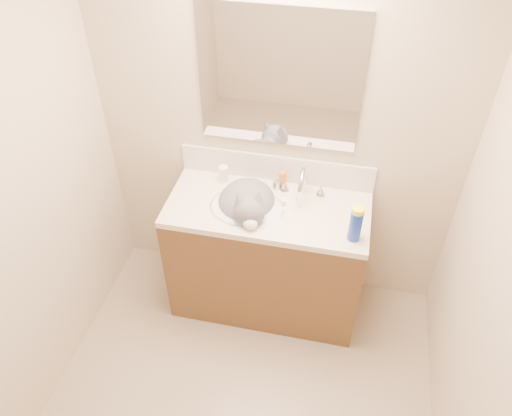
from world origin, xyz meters
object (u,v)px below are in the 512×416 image
at_px(pill_bottle, 224,174).
at_px(faucet, 302,185).
at_px(vanity_cabinet, 267,259).
at_px(silver_jar, 277,185).
at_px(amber_bottle, 282,179).
at_px(basin, 247,216).
at_px(cat, 248,205).
at_px(spray_can, 355,226).

bearing_deg(pill_bottle, faucet, -5.52).
bearing_deg(pill_bottle, vanity_cabinet, -30.34).
bearing_deg(silver_jar, amber_bottle, 43.85).
xyz_separation_m(basin, amber_bottle, (0.17, 0.24, 0.12)).
height_order(silver_jar, amber_bottle, amber_bottle).
height_order(cat, pill_bottle, cat).
bearing_deg(basin, amber_bottle, 54.67).
relative_size(vanity_cabinet, silver_jar, 21.66).
relative_size(basin, spray_can, 2.37).
relative_size(pill_bottle, silver_jar, 1.90).
height_order(pill_bottle, spray_can, spray_can).
bearing_deg(pill_bottle, silver_jar, -0.78).
xyz_separation_m(faucet, spray_can, (0.33, -0.30, 0.01)).
xyz_separation_m(vanity_cabinet, cat, (-0.12, -0.00, 0.44)).
xyz_separation_m(silver_jar, spray_can, (0.49, -0.34, 0.07)).
bearing_deg(spray_can, vanity_cabinet, 162.39).
relative_size(basin, cat, 0.86).
xyz_separation_m(faucet, pill_bottle, (-0.50, 0.05, -0.03)).
xyz_separation_m(basin, faucet, (0.30, 0.17, 0.16)).
height_order(cat, spray_can, cat).
bearing_deg(spray_can, cat, 165.82).
height_order(vanity_cabinet, spray_can, spray_can).
bearing_deg(faucet, silver_jar, 164.83).
height_order(vanity_cabinet, cat, cat).
height_order(vanity_cabinet, pill_bottle, pill_bottle).
bearing_deg(basin, silver_jar, 56.39).
bearing_deg(faucet, pill_bottle, 174.48).
height_order(pill_bottle, amber_bottle, amber_bottle).
distance_m(pill_bottle, silver_jar, 0.34).
relative_size(faucet, silver_jar, 5.05).
distance_m(vanity_cabinet, cat, 0.46).
xyz_separation_m(pill_bottle, spray_can, (0.83, -0.35, 0.04)).
bearing_deg(vanity_cabinet, faucet, 37.29).
bearing_deg(silver_jar, faucet, -15.17).
bearing_deg(vanity_cabinet, cat, -179.00).
relative_size(silver_jar, amber_bottle, 0.52).
distance_m(cat, silver_jar, 0.23).
xyz_separation_m(cat, pill_bottle, (-0.19, 0.19, 0.06)).
distance_m(faucet, amber_bottle, 0.15).
bearing_deg(pill_bottle, spray_can, -22.78).
relative_size(basin, pill_bottle, 4.28).
bearing_deg(vanity_cabinet, silver_jar, 83.70).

